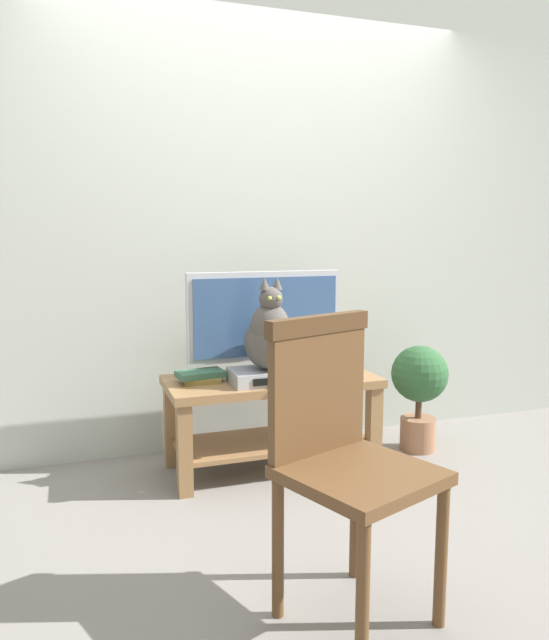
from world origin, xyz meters
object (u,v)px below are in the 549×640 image
tv_stand (271,405)px  media_box (268,376)px  cat (269,335)px  book_stack (201,376)px  tv (266,321)px  potted_plant (419,386)px  wooden_chair (341,444)px

tv_stand → media_box: bearing=-118.3°
media_box → cat: (0.00, -0.02, 0.21)m
book_stack → tv: bearing=11.3°
cat → potted_plant: (0.95, 0.10, -0.36)m
wooden_chair → tv_stand: bearing=82.0°
wooden_chair → book_stack: 1.29m
book_stack → potted_plant: (1.27, -0.04, -0.15)m
media_box → wooden_chair: size_ratio=0.38×
book_stack → potted_plant: 1.28m
wooden_chair → media_box: bearing=83.9°
tv_stand → cat: 0.42m
tv_stand → potted_plant: bearing=-0.7°
tv_stand → cat: size_ratio=2.34×
tv_stand → tv: size_ratio=1.30×
cat → tv_stand: bearing=65.5°
tv_stand → tv: (0.00, 0.10, 0.44)m
media_box → potted_plant: potted_plant is taller
tv → potted_plant: (0.90, -0.11, -0.41)m
tv → book_stack: bearing=-168.7°
cat → tv: bearing=76.5°
potted_plant → media_box: bearing=-174.8°
media_box → wooden_chair: 1.15m
cat → book_stack: cat is taller
potted_plant → tv: bearing=172.9°
tv → potted_plant: tv is taller
cat → book_stack: bearing=156.8°
tv → media_box: size_ratio=2.24×
tv → cat: 0.22m
tv_stand → potted_plant: 0.90m
cat → potted_plant: bearing=6.1°
tv → media_box: tv is taller
cat → book_stack: 0.41m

